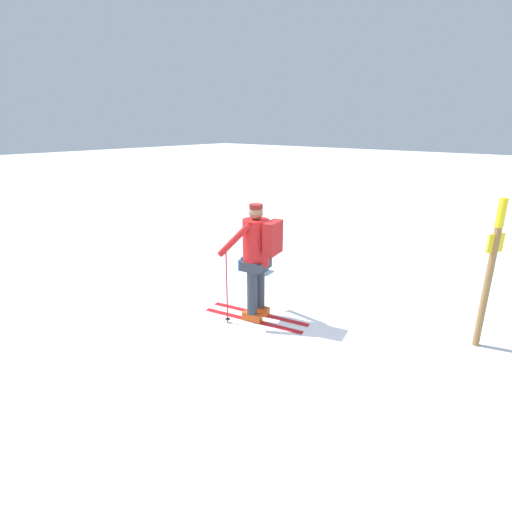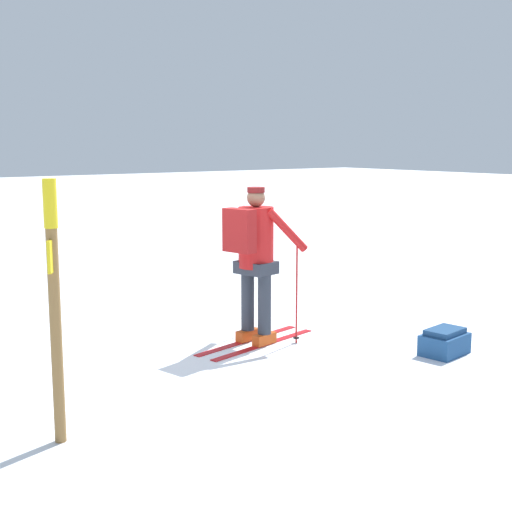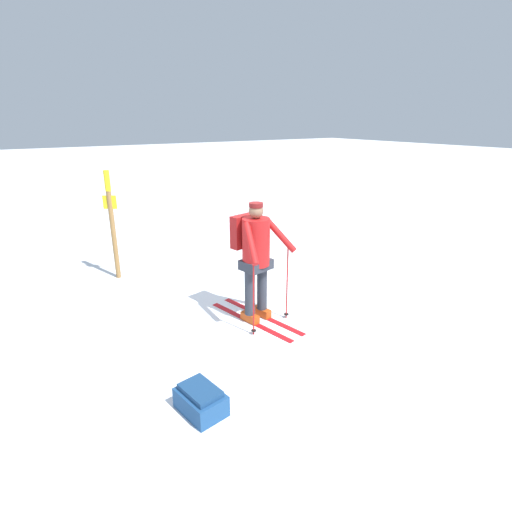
{
  "view_description": "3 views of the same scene",
  "coord_description": "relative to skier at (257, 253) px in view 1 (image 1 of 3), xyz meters",
  "views": [
    {
      "loc": [
        -2.77,
        4.33,
        2.86
      ],
      "look_at": [
        0.78,
        0.05,
        1.0
      ],
      "focal_mm": 28.0,
      "sensor_mm": 36.0,
      "label": 1
    },
    {
      "loc": [
        -3.88,
        -6.27,
        2.27
      ],
      "look_at": [
        0.78,
        0.05,
        1.0
      ],
      "focal_mm": 50.0,
      "sensor_mm": 36.0,
      "label": 2
    },
    {
      "loc": [
        5.28,
        -2.87,
        2.87
      ],
      "look_at": [
        0.78,
        0.05,
        1.0
      ],
      "focal_mm": 28.0,
      "sensor_mm": 36.0,
      "label": 3
    }
  ],
  "objects": [
    {
      "name": "trail_marker",
      "position": [
        -2.78,
        -1.28,
        0.13
      ],
      "size": [
        0.15,
        0.21,
        2.0
      ],
      "color": "olive",
      "rests_on": "ground_plane"
    },
    {
      "name": "ground_plane",
      "position": [
        -0.76,
        -0.05,
        -1.05
      ],
      "size": [
        80.0,
        80.0,
        0.0
      ],
      "primitive_type": "plane",
      "color": "white"
    },
    {
      "name": "skier",
      "position": [
        0.0,
        0.0,
        0.0
      ],
      "size": [
        1.67,
        0.87,
        1.77
      ],
      "color": "red",
      "rests_on": "ground_plane"
    },
    {
      "name": "dropped_backpack",
      "position": [
        1.39,
        -1.56,
        -0.92
      ],
      "size": [
        0.56,
        0.43,
        0.29
      ],
      "color": "navy",
      "rests_on": "ground_plane"
    }
  ]
}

